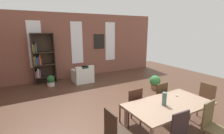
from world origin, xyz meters
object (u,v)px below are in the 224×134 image
Objects in this scene: dining_table at (169,107)px; dining_chair_near_right at (213,125)px; dining_chair_far_left at (132,106)px; dining_chair_head_left at (116,133)px; bookshelf_tall at (42,59)px; armchair_white at (83,76)px; dining_chair_far_right at (158,98)px; potted_plant_window at (51,80)px; dining_chair_head_right at (204,101)px; vase_on_table at (164,99)px; potted_plant_corner at (155,82)px.

dining_table is 1.93× the size of dining_chair_near_right.
dining_chair_near_right is 1.00× the size of dining_chair_far_left.
bookshelf_tall is at bearing 95.42° from dining_chair_head_left.
dining_chair_head_left is at bearing -141.08° from dining_chair_far_left.
dining_chair_far_left is (-0.41, 0.71, -0.17)m from dining_table.
armchair_white is (0.14, 3.80, -0.23)m from dining_chair_far_left.
dining_chair_far_right reaches higher than potted_plant_window.
bookshelf_tall is at bearing 120.57° from dining_chair_head_right.
vase_on_table is 0.51× the size of potted_plant_corner.
armchair_white is (-0.28, 4.51, -0.40)m from dining_table.
dining_chair_head_right and dining_chair_far_right have the same top height.
dining_chair_near_right is 0.45× the size of bookshelf_tall.
dining_table is 0.83m from dining_chair_near_right.
dining_chair_head_right reaches higher than armchair_white.
dining_chair_near_right is at bearing -115.96° from potted_plant_corner.
dining_chair_far_left is at bearing -145.12° from potted_plant_corner.
dining_chair_far_left is at bearing 120.05° from dining_chair_near_right.
dining_chair_head_left is at bearing -143.95° from potted_plant_corner.
dining_chair_head_left is (-1.70, 0.70, 0.00)m from dining_chair_near_right.
dining_chair_far_right is 1.42m from dining_chair_near_right.
dining_chair_far_left is at bearing 38.92° from dining_chair_head_left.
dining_chair_far_left is 1.80× the size of potted_plant_corner.
armchair_white reaches higher than potted_plant_corner.
armchair_white is at bearing 77.33° from dining_chair_head_left.
dining_table is at bearing -71.09° from bookshelf_tall.
dining_chair_head_right is (1.44, 0.01, -0.39)m from vase_on_table.
dining_chair_near_right is 3.35m from potted_plant_corner.
dining_chair_near_right is 5.74m from potted_plant_window.
dining_chair_head_left is 1.80× the size of potted_plant_corner.
dining_chair_head_right is at bearing -59.43° from bookshelf_tall.
vase_on_table is 0.29× the size of dining_chair_head_left.
vase_on_table is 1.21m from dining_chair_head_left.
dining_chair_far_left is (-0.26, 0.71, -0.39)m from vase_on_table.
dining_chair_head_right is at bearing 0.22° from dining_chair_head_left.
dining_chair_head_left is at bearing 157.46° from dining_chair_near_right.
potted_plant_corner is at bearing 50.87° from dining_table.
dining_chair_head_left is 0.45× the size of bookshelf_tall.
dining_chair_head_right is 1.14m from dining_chair_near_right.
dining_chair_near_right and dining_chair_far_left have the same top height.
dining_chair_near_right is 1.00× the size of dining_chair_head_left.
potted_plant_window is at bearing -70.98° from bookshelf_tall.
vase_on_table is 0.29× the size of dining_chair_near_right.
dining_chair_far_right reaches higher than armchair_white.
bookshelf_tall is at bearing 107.43° from vase_on_table.
dining_chair_far_left is 2.79m from potted_plant_corner.
bookshelf_tall is at bearing 141.40° from potted_plant_corner.
dining_table is 1.93× the size of dining_chair_far_right.
bookshelf_tall reaches higher than potted_plant_window.
dining_table is 1.30m from dining_chair_head_left.
armchair_white is at bearing 87.97° from dining_chair_far_left.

